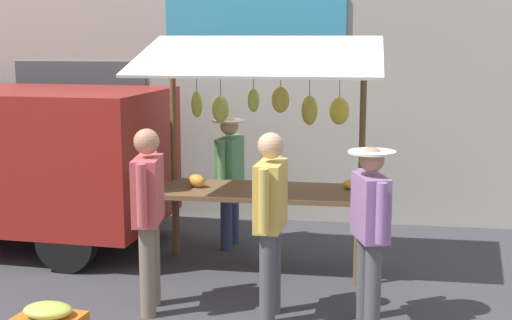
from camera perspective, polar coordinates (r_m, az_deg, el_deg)
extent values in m
plane|color=#38383D|center=(7.81, 0.35, -8.69)|extent=(40.00, 40.00, 0.00)
cube|color=#9E998E|center=(9.61, 2.37, 5.20)|extent=(9.00, 0.25, 3.40)
cube|color=teal|center=(9.49, -0.12, 11.49)|extent=(2.40, 0.06, 0.56)
cube|color=#47474C|center=(10.28, -13.78, 1.87)|extent=(1.90, 0.04, 2.10)
cube|color=brown|center=(7.58, 0.36, -2.55)|extent=(2.20, 0.90, 0.05)
cylinder|color=brown|center=(7.54, -7.98, -6.16)|extent=(0.06, 0.06, 0.83)
cylinder|color=brown|center=(7.23, 8.11, -6.88)|extent=(0.06, 0.06, 0.83)
cylinder|color=brown|center=(8.27, -6.40, -4.69)|extent=(0.06, 0.06, 0.83)
cylinder|color=brown|center=(7.98, 8.22, -5.27)|extent=(0.06, 0.06, 0.83)
cylinder|color=brown|center=(8.12, -6.62, 0.53)|extent=(0.07, 0.07, 2.35)
cylinder|color=brown|center=(7.82, 8.51, 0.12)|extent=(0.07, 0.07, 2.35)
cylinder|color=brown|center=(7.80, 0.82, 7.41)|extent=(2.12, 0.06, 0.06)
cube|color=beige|center=(7.25, 0.19, 8.40)|extent=(2.50, 1.46, 0.39)
cylinder|color=brown|center=(7.75, 6.76, 6.19)|extent=(0.01, 0.01, 0.31)
ellipsoid|color=yellow|center=(7.78, 6.72, 3.95)|extent=(0.25, 0.21, 0.30)
cylinder|color=brown|center=(7.76, 4.35, 6.30)|extent=(0.01, 0.01, 0.29)
ellipsoid|color=gold|center=(7.79, 4.32, 4.02)|extent=(0.26, 0.25, 0.33)
cylinder|color=brown|center=(7.72, 2.00, 6.65)|extent=(0.01, 0.01, 0.20)
ellipsoid|color=gold|center=(7.74, 1.99, 4.86)|extent=(0.26, 0.26, 0.28)
cylinder|color=brown|center=(7.77, -0.20, 6.59)|extent=(0.01, 0.01, 0.22)
ellipsoid|color=#B2CC4C|center=(7.79, -0.20, 4.82)|extent=(0.17, 0.19, 0.26)
cylinder|color=brown|center=(7.84, -2.88, 6.29)|extent=(0.01, 0.01, 0.31)
ellipsoid|color=#B2CC4C|center=(7.87, -2.87, 4.10)|extent=(0.24, 0.26, 0.29)
cylinder|color=brown|center=(7.94, -4.81, 6.47)|extent=(0.01, 0.01, 0.26)
ellipsoid|color=#B2CC4C|center=(7.97, -4.78, 4.47)|extent=(0.18, 0.19, 0.29)
ellipsoid|color=gold|center=(7.65, 7.51, -1.95)|extent=(0.19, 0.22, 0.10)
ellipsoid|color=orange|center=(7.69, -4.81, -1.68)|extent=(0.26, 0.24, 0.14)
cylinder|color=navy|center=(8.60, -1.85, -4.24)|extent=(0.14, 0.14, 0.77)
cylinder|color=navy|center=(8.37, -2.39, -4.65)|extent=(0.14, 0.14, 0.77)
cube|color=#518C5B|center=(8.35, -2.15, -0.05)|extent=(0.28, 0.49, 0.55)
cylinder|color=#518C5B|center=(8.62, -1.53, 0.42)|extent=(0.09, 0.09, 0.50)
cylinder|color=#518C5B|center=(8.07, -2.80, -0.25)|extent=(0.09, 0.09, 0.50)
sphere|color=tan|center=(8.28, -2.16, 2.74)|extent=(0.21, 0.21, 0.21)
cylinder|color=beige|center=(8.28, -2.17, 3.18)|extent=(0.40, 0.40, 0.02)
cylinder|color=#4C4C51|center=(6.23, 0.92, -9.54)|extent=(0.14, 0.14, 0.83)
cylinder|color=#4C4C51|center=(6.49, 1.38, -8.74)|extent=(0.14, 0.14, 0.83)
cube|color=gold|center=(6.17, 1.18, -2.88)|extent=(0.24, 0.51, 0.59)
cylinder|color=gold|center=(5.86, 0.61, -3.32)|extent=(0.09, 0.09, 0.54)
cylinder|color=gold|center=(6.46, 1.69, -2.07)|extent=(0.09, 0.09, 0.54)
sphere|color=tan|center=(6.08, 1.19, 1.16)|extent=(0.23, 0.23, 0.23)
cylinder|color=#726656|center=(6.47, -8.74, -8.89)|extent=(0.14, 0.14, 0.84)
cylinder|color=#726656|center=(6.73, -8.34, -8.13)|extent=(0.14, 0.14, 0.84)
cube|color=#BF4C51|center=(6.41, -8.70, -2.42)|extent=(0.29, 0.53, 0.59)
cylinder|color=#BF4C51|center=(6.11, -9.20, -2.84)|extent=(0.09, 0.09, 0.55)
cylinder|color=#BF4C51|center=(6.71, -8.25, -1.65)|extent=(0.09, 0.09, 0.55)
sphere|color=#A87A5B|center=(6.34, -8.80, 1.48)|extent=(0.23, 0.23, 0.23)
cylinder|color=#4C4C51|center=(6.21, 9.38, -10.03)|extent=(0.14, 0.14, 0.78)
cylinder|color=#4C4C51|center=(6.44, 8.68, -9.27)|extent=(0.14, 0.14, 0.78)
cube|color=#93669E|center=(6.13, 9.19, -3.77)|extent=(0.35, 0.51, 0.55)
cylinder|color=#93669E|center=(5.85, 10.05, -4.24)|extent=(0.09, 0.09, 0.51)
cylinder|color=#93669E|center=(6.40, 8.42, -2.96)|extent=(0.09, 0.09, 0.51)
sphere|color=#A87A5B|center=(6.05, 9.30, 0.03)|extent=(0.21, 0.21, 0.21)
cylinder|color=beige|center=(6.04, 9.32, 0.63)|extent=(0.41, 0.41, 0.02)
cylinder|color=black|center=(7.87, -14.99, -6.37)|extent=(0.67, 0.22, 0.66)
cylinder|color=black|center=(9.33, -10.28, -3.63)|extent=(0.67, 0.22, 0.66)
ellipsoid|color=#B2CC4C|center=(6.10, -16.41, -11.53)|extent=(0.40, 0.29, 0.12)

